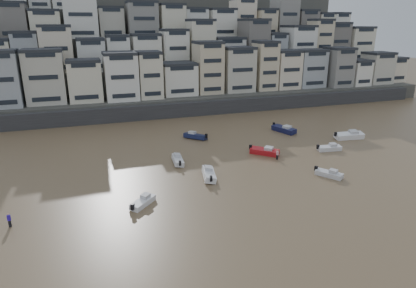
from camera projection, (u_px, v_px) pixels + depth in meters
name	position (u px, v px, depth m)	size (l,w,h in m)	color
harbor_wall	(182.00, 109.00, 92.21)	(140.00, 3.00, 3.50)	#38383A
hillside	(164.00, 51.00, 125.98)	(141.04, 66.00, 50.00)	#4C4C47
boat_e	(265.00, 150.00, 65.44)	(5.55, 1.82, 1.51)	#AF151C
boat_d	(329.00, 147.00, 67.47)	(4.80, 1.57, 1.31)	silver
boat_f	(178.00, 159.00, 61.38)	(4.98, 1.63, 1.36)	silver
boat_h	(195.00, 135.00, 74.42)	(5.27, 1.72, 1.44)	#13193C
boat_c	(209.00, 173.00, 55.50)	(5.52, 1.81, 1.51)	white
boat_g	(349.00, 135.00, 74.19)	(6.44, 2.11, 1.76)	white
boat_b	(329.00, 173.00, 56.02)	(4.45, 1.46, 1.21)	silver
boat_i	(284.00, 128.00, 78.89)	(6.18, 2.02, 1.68)	#13163C
boat_j	(143.00, 201.00, 47.19)	(4.48, 1.47, 1.22)	white
person_blue	(9.00, 220.00, 42.11)	(0.44, 0.44, 1.74)	#2E17B0
person_pink	(277.00, 155.00, 63.02)	(0.44, 0.44, 1.74)	#D999A1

